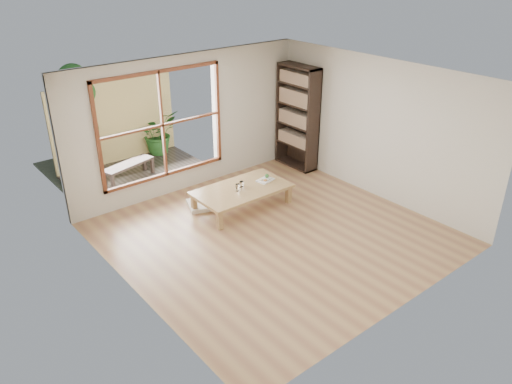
# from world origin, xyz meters

# --- Properties ---
(ground) EXTENTS (5.00, 5.00, 0.00)m
(ground) POSITION_xyz_m (0.00, 0.00, 0.00)
(ground) COLOR tan
(ground) RESTS_ON ground
(low_table) EXTENTS (1.74, 0.99, 0.38)m
(low_table) POSITION_xyz_m (0.19, 1.09, 0.33)
(low_table) COLOR tan
(low_table) RESTS_ON ground
(floor_cushion) EXTENTS (0.65, 0.65, 0.07)m
(floor_cushion) POSITION_xyz_m (-0.37, 1.57, 0.04)
(floor_cushion) COLOR white
(floor_cushion) RESTS_ON ground
(bookshelf) EXTENTS (0.35, 0.98, 2.18)m
(bookshelf) POSITION_xyz_m (2.31, 1.90, 1.09)
(bookshelf) COLOR #30201A
(bookshelf) RESTS_ON ground
(glass_tall) EXTENTS (0.07, 0.07, 0.13)m
(glass_tall) POSITION_xyz_m (0.06, 1.06, 0.44)
(glass_tall) COLOR silver
(glass_tall) RESTS_ON low_table
(glass_mid) EXTENTS (0.07, 0.07, 0.09)m
(glass_mid) POSITION_xyz_m (0.22, 1.15, 0.43)
(glass_mid) COLOR silver
(glass_mid) RESTS_ON low_table
(glass_short) EXTENTS (0.07, 0.07, 0.09)m
(glass_short) POSITION_xyz_m (0.25, 1.17, 0.43)
(glass_short) COLOR silver
(glass_short) RESTS_ON low_table
(glass_small) EXTENTS (0.06, 0.06, 0.07)m
(glass_small) POSITION_xyz_m (0.16, 1.14, 0.42)
(glass_small) COLOR silver
(glass_small) RESTS_ON low_table
(food_tray) EXTENTS (0.35, 0.28, 0.10)m
(food_tray) POSITION_xyz_m (0.74, 1.08, 0.40)
(food_tray) COLOR white
(food_tray) RESTS_ON low_table
(deck) EXTENTS (2.80, 2.00, 0.05)m
(deck) POSITION_xyz_m (-0.60, 3.56, 0.00)
(deck) COLOR #362D27
(deck) RESTS_ON ground
(garden_bench) EXTENTS (1.17, 0.61, 0.36)m
(garden_bench) POSITION_xyz_m (-0.89, 3.45, 0.32)
(garden_bench) COLOR #30201A
(garden_bench) RESTS_ON deck
(bamboo_fence) EXTENTS (2.80, 0.06, 1.80)m
(bamboo_fence) POSITION_xyz_m (-0.60, 4.56, 0.90)
(bamboo_fence) COLOR #D2BE6B
(bamboo_fence) RESTS_ON ground
(shrub_right) EXTENTS (1.02, 0.93, 0.98)m
(shrub_right) POSITION_xyz_m (0.32, 4.39, 0.52)
(shrub_right) COLOR #245921
(shrub_right) RESTS_ON deck
(shrub_left) EXTENTS (0.68, 0.62, 1.01)m
(shrub_left) POSITION_xyz_m (-1.32, 4.20, 0.53)
(shrub_left) COLOR #245921
(shrub_left) RESTS_ON deck
(garden_tree) EXTENTS (1.04, 0.85, 2.22)m
(garden_tree) POSITION_xyz_m (-1.28, 4.86, 1.63)
(garden_tree) COLOR #4C3D2D
(garden_tree) RESTS_ON ground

